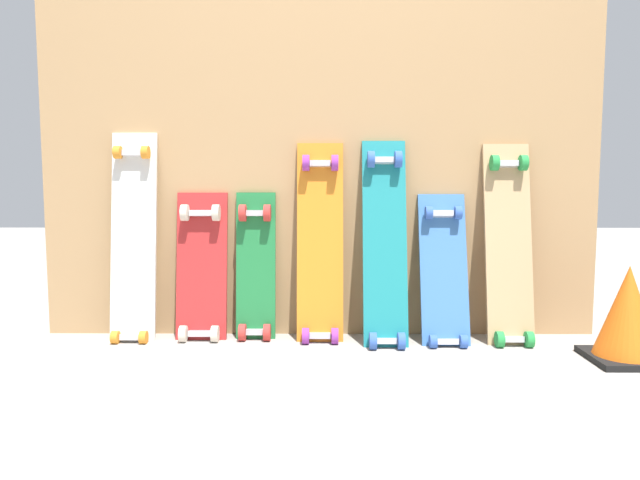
{
  "coord_description": "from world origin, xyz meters",
  "views": [
    {
      "loc": [
        0.02,
        -2.51,
        0.67
      ],
      "look_at": [
        0.0,
        -0.07,
        0.43
      ],
      "focal_mm": 33.42,
      "sensor_mm": 36.0,
      "label": 1
    }
  ],
  "objects_px": {
    "skateboard_blue": "(444,277)",
    "skateboard_natural": "(509,251)",
    "traffic_cone": "(628,315)",
    "skateboard_green": "(256,272)",
    "skateboard_red": "(201,273)",
    "skateboard_orange": "(320,249)",
    "skateboard_white": "(133,245)",
    "skateboard_teal": "(385,249)"
  },
  "relations": [
    {
      "from": "skateboard_red",
      "to": "skateboard_blue",
      "type": "xyz_separation_m",
      "value": [
        1.02,
        -0.05,
        -0.01
      ]
    },
    {
      "from": "skateboard_red",
      "to": "skateboard_blue",
      "type": "relative_size",
      "value": 0.99
    },
    {
      "from": "skateboard_blue",
      "to": "skateboard_orange",
      "type": "bearing_deg",
      "value": 176.04
    },
    {
      "from": "skateboard_orange",
      "to": "skateboard_teal",
      "type": "distance_m",
      "value": 0.27
    },
    {
      "from": "traffic_cone",
      "to": "skateboard_green",
      "type": "bearing_deg",
      "value": 166.72
    },
    {
      "from": "skateboard_white",
      "to": "skateboard_teal",
      "type": "relative_size",
      "value": 1.04
    },
    {
      "from": "skateboard_orange",
      "to": "skateboard_red",
      "type": "bearing_deg",
      "value": 178.74
    },
    {
      "from": "skateboard_teal",
      "to": "skateboard_natural",
      "type": "xyz_separation_m",
      "value": [
        0.52,
        0.02,
        -0.01
      ]
    },
    {
      "from": "skateboard_red",
      "to": "skateboard_natural",
      "type": "height_order",
      "value": "skateboard_natural"
    },
    {
      "from": "skateboard_white",
      "to": "skateboard_red",
      "type": "bearing_deg",
      "value": 1.83
    },
    {
      "from": "skateboard_red",
      "to": "skateboard_green",
      "type": "relative_size",
      "value": 1.0
    },
    {
      "from": "skateboard_green",
      "to": "skateboard_blue",
      "type": "xyz_separation_m",
      "value": [
        0.79,
        -0.06,
        -0.01
      ]
    },
    {
      "from": "skateboard_white",
      "to": "skateboard_red",
      "type": "height_order",
      "value": "skateboard_white"
    },
    {
      "from": "skateboard_natural",
      "to": "traffic_cone",
      "type": "xyz_separation_m",
      "value": [
        0.36,
        -0.29,
        -0.21
      ]
    },
    {
      "from": "skateboard_teal",
      "to": "skateboard_white",
      "type": "bearing_deg",
      "value": 177.48
    },
    {
      "from": "skateboard_white",
      "to": "skateboard_natural",
      "type": "distance_m",
      "value": 1.57
    },
    {
      "from": "skateboard_orange",
      "to": "skateboard_blue",
      "type": "height_order",
      "value": "skateboard_orange"
    },
    {
      "from": "skateboard_white",
      "to": "skateboard_teal",
      "type": "bearing_deg",
      "value": -2.52
    },
    {
      "from": "skateboard_blue",
      "to": "traffic_cone",
      "type": "distance_m",
      "value": 0.69
    },
    {
      "from": "skateboard_teal",
      "to": "skateboard_blue",
      "type": "distance_m",
      "value": 0.27
    },
    {
      "from": "skateboard_natural",
      "to": "skateboard_teal",
      "type": "bearing_deg",
      "value": -177.87
    },
    {
      "from": "skateboard_green",
      "to": "skateboard_blue",
      "type": "distance_m",
      "value": 0.79
    },
    {
      "from": "skateboard_green",
      "to": "skateboard_teal",
      "type": "distance_m",
      "value": 0.56
    },
    {
      "from": "skateboard_teal",
      "to": "traffic_cone",
      "type": "bearing_deg",
      "value": -17.09
    },
    {
      "from": "skateboard_natural",
      "to": "traffic_cone",
      "type": "relative_size",
      "value": 2.47
    },
    {
      "from": "skateboard_red",
      "to": "skateboard_blue",
      "type": "height_order",
      "value": "skateboard_red"
    },
    {
      "from": "skateboard_red",
      "to": "skateboard_teal",
      "type": "xyz_separation_m",
      "value": [
        0.77,
        -0.06,
        0.11
      ]
    },
    {
      "from": "skateboard_orange",
      "to": "skateboard_blue",
      "type": "xyz_separation_m",
      "value": [
        0.52,
        -0.04,
        -0.11
      ]
    },
    {
      "from": "skateboard_orange",
      "to": "skateboard_teal",
      "type": "bearing_deg",
      "value": -9.46
    },
    {
      "from": "skateboard_blue",
      "to": "traffic_cone",
      "type": "relative_size",
      "value": 1.91
    },
    {
      "from": "skateboard_teal",
      "to": "traffic_cone",
      "type": "relative_size",
      "value": 2.51
    },
    {
      "from": "skateboard_red",
      "to": "skateboard_orange",
      "type": "bearing_deg",
      "value": -1.26
    },
    {
      "from": "skateboard_natural",
      "to": "skateboard_blue",
      "type": "bearing_deg",
      "value": -177.8
    },
    {
      "from": "skateboard_green",
      "to": "skateboard_blue",
      "type": "relative_size",
      "value": 0.99
    },
    {
      "from": "skateboard_red",
      "to": "skateboard_natural",
      "type": "bearing_deg",
      "value": -1.61
    },
    {
      "from": "skateboard_white",
      "to": "skateboard_green",
      "type": "bearing_deg",
      "value": 2.17
    },
    {
      "from": "skateboard_white",
      "to": "skateboard_red",
      "type": "xyz_separation_m",
      "value": [
        0.28,
        0.01,
        -0.12
      ]
    },
    {
      "from": "skateboard_white",
      "to": "skateboard_orange",
      "type": "bearing_deg",
      "value": -0.15
    },
    {
      "from": "skateboard_white",
      "to": "skateboard_teal",
      "type": "height_order",
      "value": "skateboard_white"
    },
    {
      "from": "skateboard_blue",
      "to": "skateboard_natural",
      "type": "xyz_separation_m",
      "value": [
        0.27,
        0.01,
        0.11
      ]
    },
    {
      "from": "skateboard_green",
      "to": "traffic_cone",
      "type": "bearing_deg",
      "value": -13.28
    },
    {
      "from": "skateboard_orange",
      "to": "traffic_cone",
      "type": "xyz_separation_m",
      "value": [
        1.14,
        -0.31,
        -0.21
      ]
    }
  ]
}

